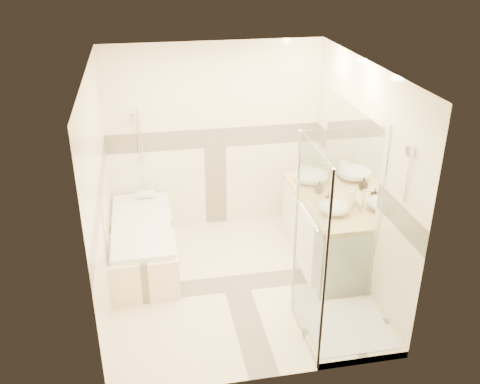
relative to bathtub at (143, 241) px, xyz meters
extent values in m
cube|color=#F6E8C3|center=(1.02, -0.65, -0.31)|extent=(2.80, 3.00, 0.01)
cube|color=white|center=(1.02, -0.65, 2.20)|extent=(2.80, 3.00, 0.01)
cube|color=#FBEEC9|center=(1.02, 0.85, 0.94)|extent=(2.80, 0.01, 2.50)
cube|color=#FBEEC9|center=(1.02, -2.15, 0.94)|extent=(2.80, 0.01, 2.50)
cube|color=#FBEEC9|center=(-0.38, -0.65, 0.94)|extent=(0.01, 3.00, 2.50)
cube|color=#FBEEC9|center=(2.43, -0.65, 0.94)|extent=(0.01, 3.00, 2.50)
cube|color=white|center=(2.41, -0.35, 1.14)|extent=(0.01, 1.60, 1.00)
cylinder|color=silver|center=(0.05, 0.82, 1.04)|extent=(0.02, 0.02, 0.70)
cube|color=#FBEEC9|center=(0.00, 0.00, -0.06)|extent=(0.75, 1.70, 0.50)
cube|color=white|center=(0.00, 0.00, 0.22)|extent=(0.69, 1.60, 0.06)
ellipsoid|color=white|center=(0.00, 0.00, 0.17)|extent=(0.56, 1.40, 0.16)
cube|color=white|center=(2.15, -0.35, 0.09)|extent=(0.55, 1.60, 0.80)
cylinder|color=silver|center=(1.86, -0.75, 0.24)|extent=(0.01, 0.24, 0.01)
cylinder|color=silver|center=(1.86, 0.05, 0.24)|extent=(0.01, 0.24, 0.01)
cube|color=#EECC7E|center=(2.15, -0.35, 0.52)|extent=(0.57, 1.62, 0.05)
cube|color=#FBEEC9|center=(1.97, -1.70, -0.27)|extent=(0.90, 0.90, 0.08)
cube|color=white|center=(1.97, -1.70, -0.22)|extent=(0.80, 0.80, 0.01)
cube|color=white|center=(1.53, -1.70, 0.73)|extent=(0.01, 0.90, 2.00)
cube|color=white|center=(1.97, -1.26, 0.73)|extent=(0.90, 0.01, 2.00)
cylinder|color=silver|center=(1.52, -2.15, 0.73)|extent=(0.03, 0.03, 2.00)
cylinder|color=silver|center=(1.52, -1.25, 0.73)|extent=(0.03, 0.03, 2.00)
cylinder|color=silver|center=(2.42, -1.25, 0.73)|extent=(0.03, 0.03, 2.00)
cylinder|color=silver|center=(2.38, -1.70, 1.64)|extent=(0.03, 0.10, 0.10)
cylinder|color=silver|center=(1.49, -1.70, 1.09)|extent=(0.02, 0.60, 0.02)
cube|color=white|center=(1.49, -1.70, 0.79)|extent=(0.04, 0.48, 0.62)
ellipsoid|color=white|center=(2.13, 0.13, 0.63)|extent=(0.44, 0.44, 0.17)
ellipsoid|color=white|center=(2.13, -0.71, 0.61)|extent=(0.35, 0.35, 0.14)
cylinder|color=silver|center=(2.35, 0.13, 0.67)|extent=(0.03, 0.03, 0.26)
cylinder|color=silver|center=(2.31, 0.13, 0.79)|extent=(0.09, 0.02, 0.02)
cylinder|color=silver|center=(2.35, -0.71, 0.67)|extent=(0.03, 0.03, 0.26)
cylinder|color=silver|center=(2.31, -0.71, 0.78)|extent=(0.09, 0.02, 0.02)
imported|color=black|center=(2.13, -0.51, 0.62)|extent=(0.08, 0.08, 0.16)
imported|color=black|center=(2.13, -0.19, 0.62)|extent=(0.13, 0.13, 0.15)
cube|color=white|center=(2.13, 0.37, 0.58)|extent=(0.16, 0.25, 0.08)
cylinder|color=white|center=(0.08, 0.65, 0.31)|extent=(0.23, 0.10, 0.10)
camera|label=1|loc=(0.13, -5.70, 3.34)|focal=40.00mm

